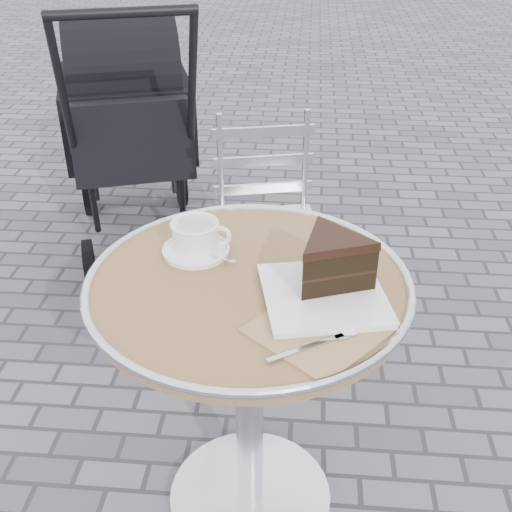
# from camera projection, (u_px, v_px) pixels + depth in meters

# --- Properties ---
(ground) EXTENTS (80.00, 80.00, 0.00)m
(ground) POSITION_uv_depth(u_px,v_px,m) (250.00, 499.00, 1.78)
(ground) COLOR slate
(ground) RESTS_ON ground
(cafe_table) EXTENTS (0.72, 0.72, 0.74)m
(cafe_table) POSITION_uv_depth(u_px,v_px,m) (249.00, 339.00, 1.48)
(cafe_table) COLOR silver
(cafe_table) RESTS_ON ground
(cappuccino_set) EXTENTS (0.17, 0.15, 0.08)m
(cappuccino_set) POSITION_uv_depth(u_px,v_px,m) (196.00, 239.00, 1.48)
(cappuccino_set) COLOR white
(cappuccino_set) RESTS_ON cafe_table
(cake_plate_set) EXTENTS (0.31, 0.41, 0.13)m
(cake_plate_set) POSITION_uv_depth(u_px,v_px,m) (330.00, 269.00, 1.32)
(cake_plate_set) COLOR #9F7857
(cake_plate_set) RESTS_ON cafe_table
(bistro_chair) EXTENTS (0.43, 0.43, 0.79)m
(bistro_chair) POSITION_uv_depth(u_px,v_px,m) (266.00, 201.00, 2.26)
(bistro_chair) COLOR silver
(bistro_chair) RESTS_ON ground
(baby_stroller) EXTENTS (0.80, 1.19, 1.14)m
(baby_stroller) POSITION_uv_depth(u_px,v_px,m) (130.00, 130.00, 2.81)
(baby_stroller) COLOR black
(baby_stroller) RESTS_ON ground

